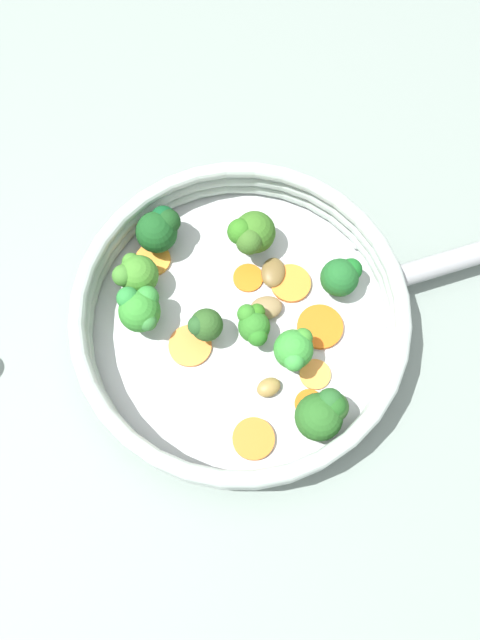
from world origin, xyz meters
The scene contains 26 objects.
ground_plane centered at (0.00, 0.00, 0.00)m, with size 4.00×4.00×0.00m, color gray.
skillet centered at (0.00, 0.00, 0.01)m, with size 0.32×0.32×0.02m, color #B2B5B7.
skillet_rim_wall centered at (0.00, 0.00, 0.04)m, with size 0.33×0.33×0.05m.
skillet_handle centered at (-0.25, 0.00, 0.03)m, with size 0.02×0.02×0.17m, color #999B9E.
skillet_rivet_left centered at (-0.15, 0.04, 0.02)m, with size 0.01×0.01×0.01m, color #B4B4B8.
skillet_rivet_right centered at (-0.15, -0.05, 0.02)m, with size 0.01×0.01×0.01m, color #B1B8BA.
carrot_slice_0 centered at (-0.06, 0.07, 0.02)m, with size 0.03×0.03×0.00m, color orange.
carrot_slice_1 centered at (0.07, -0.10, 0.02)m, with size 0.04×0.04×0.00m, color orange.
carrot_slice_2 centered at (0.02, 0.12, 0.02)m, with size 0.04×0.04×0.01m, color orange.
carrot_slice_3 centered at (-0.04, 0.10, 0.02)m, with size 0.03×0.03×0.00m, color orange.
carrot_slice_4 centered at (0.06, 0.01, 0.02)m, with size 0.04×0.04×0.00m, color orange.
carrot_slice_5 centered at (-0.06, -0.03, 0.02)m, with size 0.04×0.04×0.01m, color orange.
carrot_slice_6 centered at (-0.08, 0.03, 0.02)m, with size 0.05×0.05×0.01m, color orange.
carrot_slice_7 centered at (-0.02, -0.05, 0.02)m, with size 0.03×0.03×0.00m, color orange.
broccoli_floret_0 centered at (-0.04, 0.05, 0.05)m, with size 0.04×0.04×0.05m.
broccoli_floret_1 centered at (-0.01, 0.01, 0.04)m, with size 0.03×0.04×0.04m.
broccoli_floret_2 centered at (0.09, -0.03, 0.05)m, with size 0.04×0.05×0.05m.
broccoli_floret_3 centered at (0.09, -0.07, 0.05)m, with size 0.05×0.04×0.05m.
broccoli_floret_4 centered at (-0.04, -0.08, 0.05)m, with size 0.05×0.05×0.05m.
broccoli_floret_5 centered at (0.04, 0.00, 0.05)m, with size 0.04×0.03×0.05m.
broccoli_floret_6 centered at (-0.11, -0.01, 0.04)m, with size 0.04×0.04×0.04m.
broccoli_floret_7 centered at (-0.05, 0.12, 0.05)m, with size 0.05×0.05×0.05m.
broccoli_floret_8 centered at (0.05, -0.11, 0.05)m, with size 0.05×0.05×0.05m.
mushroom_piece_0 centered at (-0.05, -0.04, 0.02)m, with size 0.03×0.03×0.01m, color brown.
mushroom_piece_1 centered at (-0.01, 0.07, 0.02)m, with size 0.02×0.02×0.01m, color olive.
mushroom_piece_2 centered at (-0.03, -0.01, 0.02)m, with size 0.03×0.03×0.01m, color olive.
Camera 1 is at (0.06, 0.19, 0.63)m, focal length 35.00 mm.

